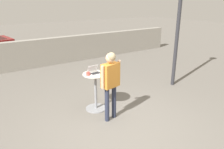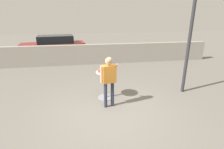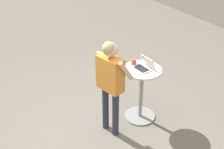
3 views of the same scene
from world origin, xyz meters
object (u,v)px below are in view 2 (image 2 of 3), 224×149
Objects in this scene: cafe_table at (105,83)px; standing_person at (109,76)px; laptop at (105,70)px; parked_car_near_street at (54,45)px; street_lamp at (193,13)px; coffee_mug at (99,71)px.

standing_person reaches higher than cafe_table.
standing_person is at bearing -87.46° from laptop.
standing_person reaches higher than laptop.
parked_car_near_street is 10.00m from street_lamp.
parked_car_near_street is at bearing 110.06° from laptop.
parked_car_near_street is (-2.82, 7.73, -0.30)m from laptop.
laptop is 3.67m from street_lamp.
coffee_mug is at bearing 111.17° from standing_person.
cafe_table is 8.25m from parked_car_near_street.
coffee_mug is 0.03× the size of street_lamp.
parked_car_near_street reaches higher than cafe_table.
coffee_mug is 0.03× the size of parked_car_near_street.
standing_person is 3.69m from street_lamp.
laptop is 0.18× the size of standing_person.
coffee_mug is at bearing -71.49° from parked_car_near_street.
standing_person is 0.36× the size of parked_car_near_street.
parked_car_near_street is at bearing 110.01° from cafe_table.
cafe_table is at bearing -84.80° from laptop.
coffee_mug is 8.21m from parked_car_near_street.
cafe_table is 3.95m from street_lamp.
street_lamp reaches higher than standing_person.
street_lamp is at bearing 0.87° from coffee_mug.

